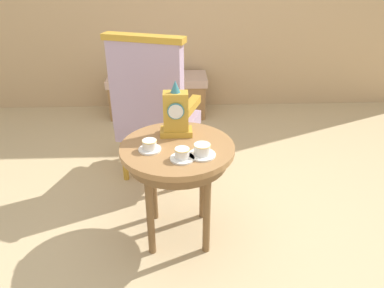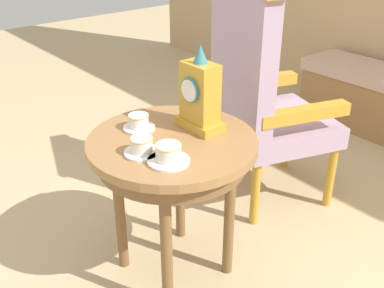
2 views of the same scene
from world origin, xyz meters
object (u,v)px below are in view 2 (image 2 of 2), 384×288
object	(u,v)px
teacup_center	(168,154)
mantel_clock	(200,96)
teacup_left	(139,123)
armchair	(261,95)
side_table	(173,157)
window_bench	(376,100)
teacup_right	(142,147)

from	to	relation	value
teacup_center	mantel_clock	bearing A→B (deg)	117.88
teacup_left	armchair	size ratio (longest dim) A/B	0.11
teacup_center	armchair	distance (m)	0.86
side_table	teacup_left	distance (m)	0.19
mantel_clock	window_bench	distance (m)	1.92
teacup_center	armchair	xyz separation A→B (m)	(-0.30, 0.80, -0.08)
teacup_right	window_bench	xyz separation A→B (m)	(-0.24, 2.12, -0.45)
side_table	teacup_right	distance (m)	0.19
side_table	window_bench	size ratio (longest dim) A/B	0.62
window_bench	teacup_left	bearing A→B (deg)	-88.34
window_bench	mantel_clock	bearing A→B (deg)	-83.59
teacup_left	window_bench	bearing A→B (deg)	91.66
teacup_left	teacup_right	size ratio (longest dim) A/B	0.96
teacup_left	teacup_right	bearing A→B (deg)	-31.05
armchair	teacup_left	bearing A→B (deg)	-88.59
teacup_center	window_bench	world-z (taller)	teacup_center
side_table	mantel_clock	xyz separation A→B (m)	(-0.00, 0.14, 0.22)
teacup_right	armchair	distance (m)	0.87
teacup_right	teacup_center	world-z (taller)	teacup_center
side_table	teacup_left	xyz separation A→B (m)	(-0.15, -0.05, 0.11)
side_table	window_bench	distance (m)	2.00
teacup_left	teacup_right	world-z (taller)	teacup_right
teacup_right	mantel_clock	xyz separation A→B (m)	(-0.03, 0.30, 0.11)
teacup_left	mantel_clock	size ratio (longest dim) A/B	0.37
mantel_clock	window_bench	world-z (taller)	mantel_clock
teacup_right	mantel_clock	bearing A→B (deg)	95.89
teacup_right	teacup_center	distance (m)	0.11
side_table	window_bench	world-z (taller)	side_table
mantel_clock	armchair	size ratio (longest dim) A/B	0.29
teacup_center	teacup_left	bearing A→B (deg)	166.00
side_table	teacup_left	size ratio (longest dim) A/B	5.20
teacup_center	window_bench	bearing A→B (deg)	99.33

